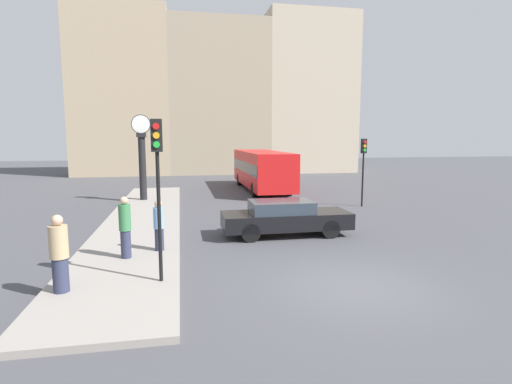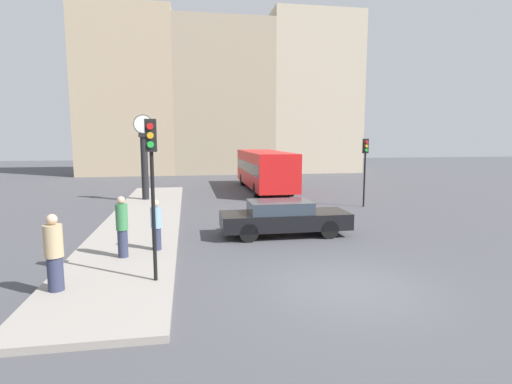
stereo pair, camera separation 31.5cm
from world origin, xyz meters
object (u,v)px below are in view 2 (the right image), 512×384
traffic_light_far (365,158)px  traffic_light_near (152,167)px  sedan_car (284,217)px  bus_distant (264,168)px  street_clock (144,159)px  pedestrian_green_hoodie (122,227)px  pedestrian_tan_coat (54,253)px  pedestrian_blue_stripe (156,225)px

traffic_light_far → traffic_light_near: bearing=-135.2°
sedan_car → traffic_light_far: (5.68, 5.42, 1.89)m
bus_distant → street_clock: bearing=-153.1°
sedan_car → bus_distant: size_ratio=0.48×
sedan_car → pedestrian_green_hoodie: (-5.40, -2.36, 0.38)m
pedestrian_green_hoodie → pedestrian_tan_coat: pedestrian_green_hoodie is taller
bus_distant → pedestrian_tan_coat: bus_distant is taller
sedan_car → bus_distant: bearing=82.2°
pedestrian_blue_stripe → pedestrian_tan_coat: pedestrian_tan_coat is taller
sedan_car → street_clock: size_ratio=1.00×
street_clock → pedestrian_tan_coat: bearing=-92.6°
bus_distant → traffic_light_far: size_ratio=2.77×
traffic_light_near → pedestrian_green_hoodie: traffic_light_near is taller
street_clock → pedestrian_green_hoodie: bearing=-87.6°
bus_distant → traffic_light_far: bearing=-62.3°
traffic_light_far → pedestrian_blue_stripe: 12.53m
pedestrian_tan_coat → bus_distant: bearing=64.9°
street_clock → pedestrian_tan_coat: (-0.64, -13.80, -1.38)m
bus_distant → pedestrian_green_hoodie: bearing=-115.1°
bus_distant → street_clock: size_ratio=2.09×
sedan_car → street_clock: 10.90m
sedan_car → pedestrian_green_hoodie: bearing=-156.4°
street_clock → pedestrian_green_hoodie: size_ratio=2.63×
pedestrian_blue_stripe → sedan_car: bearing=21.2°
traffic_light_near → traffic_light_far: (10.00, 9.91, -0.37)m
sedan_car → street_clock: street_clock is taller
pedestrian_tan_coat → pedestrian_blue_stripe: bearing=56.4°
bus_distant → street_clock: (-7.63, -3.87, 0.87)m
traffic_light_near → pedestrian_blue_stripe: 3.41m
traffic_light_far → pedestrian_blue_stripe: (-10.16, -7.15, -1.62)m
street_clock → pedestrian_green_hoodie: (0.47, -11.37, -1.35)m
sedan_car → bus_distant: 13.04m
pedestrian_blue_stripe → pedestrian_green_hoodie: bearing=-145.9°
traffic_light_near → sedan_car: bearing=46.2°
sedan_car → pedestrian_green_hoodie: size_ratio=2.64×
sedan_car → traffic_light_near: size_ratio=1.22×
street_clock → pedestrian_tan_coat: size_ratio=2.67×
traffic_light_far → pedestrian_blue_stripe: traffic_light_far is taller
sedan_car → traffic_light_near: traffic_light_near is taller
sedan_car → pedestrian_green_hoodie: 5.90m
pedestrian_blue_stripe → pedestrian_tan_coat: 3.66m
bus_distant → traffic_light_far: (3.92, -7.47, 1.02)m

